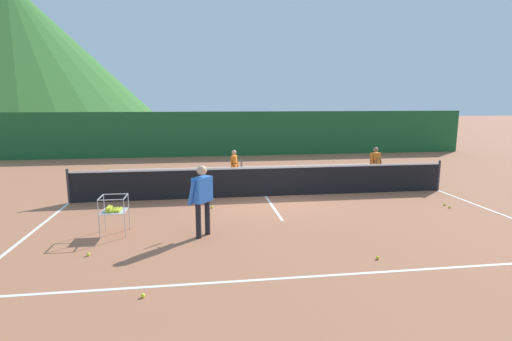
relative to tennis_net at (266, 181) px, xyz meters
name	(u,v)px	position (x,y,z in m)	size (l,w,h in m)	color
ground_plane	(266,196)	(0.00, 0.00, -0.50)	(120.00, 120.00, 0.00)	#A86647
line_baseline_near	(320,276)	(0.00, -5.95, -0.50)	(12.13, 0.08, 0.01)	white
line_baseline_far	(245,167)	(0.00, 5.83, -0.50)	(12.13, 0.08, 0.01)	white
line_sideline_west	(69,203)	(-6.06, 0.00, -0.50)	(0.08, 11.78, 0.01)	white
line_sideline_east	(438,190)	(6.06, 0.00, -0.50)	(0.08, 11.78, 0.01)	white
line_service_center	(266,196)	(0.00, 0.00, -0.50)	(0.08, 5.38, 0.01)	white
tennis_net	(266,181)	(0.00, 0.00, 0.00)	(12.18, 0.08, 1.05)	#333338
instructor	(202,194)	(-2.05, -3.54, 0.49)	(0.59, 0.79, 1.64)	black
student_0	(234,164)	(-0.85, 1.86, 0.28)	(0.42, 0.68, 1.30)	navy
student_1	(375,162)	(4.41, 1.47, 0.32)	(0.55, 0.64, 1.36)	black
ball_cart	(113,210)	(-4.10, -3.11, 0.09)	(0.58, 0.58, 0.90)	#B7B7BC
tennis_ball_0	(143,295)	(-3.02, -6.30, -0.47)	(0.07, 0.07, 0.07)	yellow
tennis_ball_1	(88,254)	(-4.35, -4.41, -0.47)	(0.07, 0.07, 0.07)	yellow
tennis_ball_2	(450,207)	(5.06, -2.15, -0.47)	(0.07, 0.07, 0.07)	yellow
tennis_ball_3	(212,207)	(-1.77, -1.19, -0.47)	(0.07, 0.07, 0.07)	yellow
tennis_ball_4	(445,204)	(5.08, -1.88, -0.47)	(0.07, 0.07, 0.07)	yellow
tennis_ball_5	(378,258)	(1.34, -5.38, -0.47)	(0.07, 0.07, 0.07)	yellow
windscreen_fence	(238,134)	(0.00, 9.57, 0.73)	(26.68, 0.08, 2.47)	#1E5B2D
hill_0	(14,52)	(-28.41, 50.60, 9.40)	(40.66, 40.66, 19.79)	#38702D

